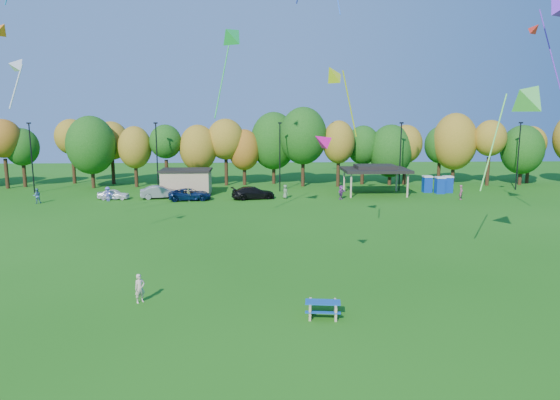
{
  "coord_description": "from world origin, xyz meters",
  "views": [
    {
      "loc": [
        -0.73,
        -25.39,
        10.2
      ],
      "look_at": [
        0.59,
        6.0,
        4.74
      ],
      "focal_mm": 32.0,
      "sensor_mm": 36.0,
      "label": 1
    }
  ],
  "objects_px": {
    "porta_potties": "(438,184)",
    "car_d": "(253,193)",
    "car_c": "(190,194)",
    "kite_flyer": "(140,288)",
    "car_a": "(114,194)",
    "car_b": "(160,192)",
    "picnic_table": "(323,308)"
  },
  "relations": [
    {
      "from": "kite_flyer",
      "to": "car_d",
      "type": "bearing_deg",
      "value": 40.97
    },
    {
      "from": "car_a",
      "to": "car_b",
      "type": "relative_size",
      "value": 0.79
    },
    {
      "from": "car_d",
      "to": "car_c",
      "type": "bearing_deg",
      "value": 80.34
    },
    {
      "from": "porta_potties",
      "to": "car_c",
      "type": "xyz_separation_m",
      "value": [
        -31.55,
        -4.34,
        -0.4
      ]
    },
    {
      "from": "picnic_table",
      "to": "kite_flyer",
      "type": "distance_m",
      "value": 10.01
    },
    {
      "from": "kite_flyer",
      "to": "car_b",
      "type": "distance_m",
      "value": 34.68
    },
    {
      "from": "kite_flyer",
      "to": "porta_potties",
      "type": "bearing_deg",
      "value": 12.03
    },
    {
      "from": "kite_flyer",
      "to": "car_c",
      "type": "relative_size",
      "value": 0.32
    },
    {
      "from": "porta_potties",
      "to": "car_b",
      "type": "distance_m",
      "value": 35.53
    },
    {
      "from": "kite_flyer",
      "to": "car_b",
      "type": "height_order",
      "value": "kite_flyer"
    },
    {
      "from": "car_b",
      "to": "car_c",
      "type": "height_order",
      "value": "car_b"
    },
    {
      "from": "porta_potties",
      "to": "car_c",
      "type": "height_order",
      "value": "porta_potties"
    },
    {
      "from": "car_a",
      "to": "car_d",
      "type": "height_order",
      "value": "car_d"
    },
    {
      "from": "porta_potties",
      "to": "car_d",
      "type": "xyz_separation_m",
      "value": [
        -24.05,
        -3.78,
        -0.34
      ]
    },
    {
      "from": "porta_potties",
      "to": "car_b",
      "type": "xyz_separation_m",
      "value": [
        -35.41,
        -2.89,
        -0.33
      ]
    },
    {
      "from": "picnic_table",
      "to": "car_b",
      "type": "height_order",
      "value": "car_b"
    },
    {
      "from": "car_b",
      "to": "car_c",
      "type": "distance_m",
      "value": 4.12
    },
    {
      "from": "kite_flyer",
      "to": "car_c",
      "type": "height_order",
      "value": "kite_flyer"
    },
    {
      "from": "kite_flyer",
      "to": "car_d",
      "type": "xyz_separation_m",
      "value": [
        5.81,
        33.34,
        -0.05
      ]
    },
    {
      "from": "porta_potties",
      "to": "car_b",
      "type": "height_order",
      "value": "porta_potties"
    },
    {
      "from": "car_c",
      "to": "car_b",
      "type": "bearing_deg",
      "value": 62.9
    },
    {
      "from": "car_a",
      "to": "car_b",
      "type": "height_order",
      "value": "car_b"
    },
    {
      "from": "kite_flyer",
      "to": "picnic_table",
      "type": "bearing_deg",
      "value": -52.24
    },
    {
      "from": "porta_potties",
      "to": "picnic_table",
      "type": "xyz_separation_m",
      "value": [
        -20.11,
        -39.39,
        -0.65
      ]
    },
    {
      "from": "porta_potties",
      "to": "car_a",
      "type": "distance_m",
      "value": 40.99
    },
    {
      "from": "porta_potties",
      "to": "car_b",
      "type": "relative_size",
      "value": 0.8
    },
    {
      "from": "picnic_table",
      "to": "car_b",
      "type": "relative_size",
      "value": 0.41
    },
    {
      "from": "porta_potties",
      "to": "car_d",
      "type": "distance_m",
      "value": 24.35
    },
    {
      "from": "car_b",
      "to": "picnic_table",
      "type": "bearing_deg",
      "value": -171.63
    },
    {
      "from": "car_c",
      "to": "car_d",
      "type": "distance_m",
      "value": 7.52
    },
    {
      "from": "car_b",
      "to": "kite_flyer",
      "type": "bearing_deg",
      "value": 174.84
    },
    {
      "from": "car_d",
      "to": "car_b",
      "type": "bearing_deg",
      "value": 71.62
    }
  ]
}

